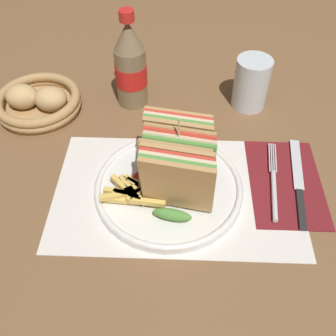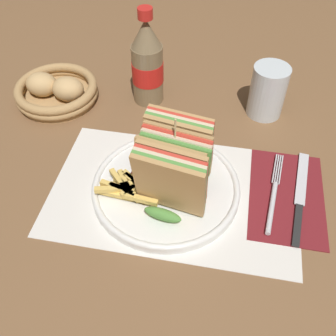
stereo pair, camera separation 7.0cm
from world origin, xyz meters
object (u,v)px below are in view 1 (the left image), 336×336
club_sandwich (176,162)px  fork (273,187)px  coke_bottle_near (130,66)px  knife (297,182)px  bread_basket (37,102)px  plate_main (168,187)px  glass_near (250,83)px

club_sandwich → fork: club_sandwich is taller
coke_bottle_near → knife: bearing=-35.7°
bread_basket → plate_main: bearing=-36.9°
fork → coke_bottle_near: (-0.28, 0.25, 0.08)m
club_sandwich → glass_near: 0.30m
fork → coke_bottle_near: coke_bottle_near is taller
glass_near → coke_bottle_near: bearing=179.7°
plate_main → coke_bottle_near: bearing=108.9°
club_sandwich → fork: size_ratio=0.97×
plate_main → glass_near: (0.17, 0.26, 0.05)m
glass_near → bread_basket: size_ratio=0.62×
knife → bread_basket: bread_basket is taller
plate_main → glass_near: size_ratio=2.36×
fork → bread_basket: bearing=162.9°
plate_main → coke_bottle_near: coke_bottle_near is taller
plate_main → glass_near: 0.31m
plate_main → fork: bearing=2.9°
club_sandwich → glass_near: club_sandwich is taller
coke_bottle_near → fork: bearing=-41.9°
knife → coke_bottle_near: 0.41m
club_sandwich → knife: 0.24m
fork → knife: bearing=24.2°
club_sandwich → glass_near: bearing=59.1°
fork → coke_bottle_near: bearing=144.4°
fork → knife: fork is taller
plate_main → bread_basket: size_ratio=1.45×
plate_main → club_sandwich: 0.07m
club_sandwich → coke_bottle_near: size_ratio=0.86×
bread_basket → fork: bearing=-23.4°
knife → coke_bottle_near: coke_bottle_near is taller
plate_main → fork: (0.19, 0.01, -0.00)m
fork → glass_near: glass_near is taller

